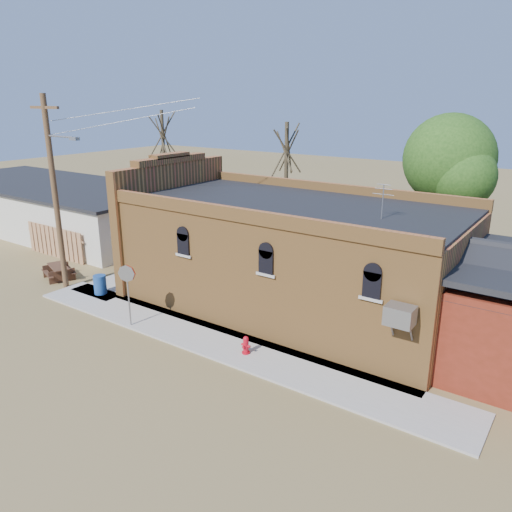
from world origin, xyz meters
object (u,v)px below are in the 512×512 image
Objects in this scene: stop_sign at (127,279)px; picnic_table at (59,270)px; fire_hydrant at (246,345)px; utility_pole at (55,190)px; trash_barrel at (100,285)px; brick_bar at (285,254)px.

stop_sign reaches higher than picnic_table.
fire_hydrant reaches higher than picnic_table.
utility_pole is 10.14× the size of trash_barrel.
fire_hydrant is 0.34× the size of picnic_table.
stop_sign is (5.93, -1.20, -2.74)m from utility_pole.
brick_bar reaches higher than fire_hydrant.
brick_bar is at bearing 101.74° from fire_hydrant.
picnic_table is (-12.46, 0.96, 0.04)m from fire_hydrant.
utility_pole reaches higher than stop_sign.
fire_hydrant is 8.96m from trash_barrel.
stop_sign is (-3.86, -5.49, -0.31)m from brick_bar.
fire_hydrant is at bearing -4.73° from trash_barrel.
picnic_table is at bearing 158.80° from utility_pole.
stop_sign is 4.31m from trash_barrel.
trash_barrel is at bearing 7.85° from utility_pole.
brick_bar is 6.72m from stop_sign.
stop_sign is 7.65m from picnic_table.
utility_pole is 6.64m from stop_sign.
picnic_table is (-3.53, 0.23, -0.07)m from trash_barrel.
stop_sign is at bearing -11.44° from utility_pole.
trash_barrel is at bearing 16.71° from picnic_table.
brick_bar is 8.79m from trash_barrel.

